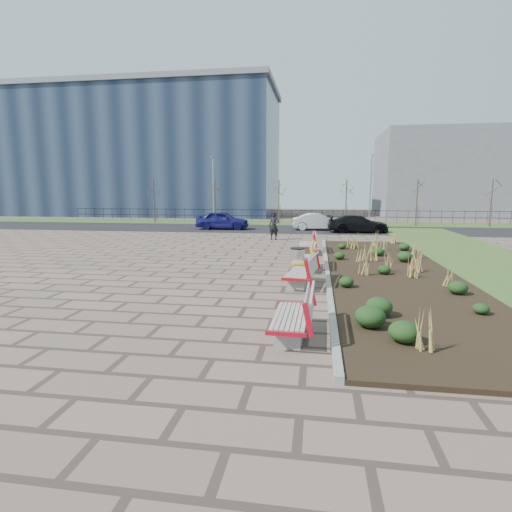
# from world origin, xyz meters

# --- Properties ---
(ground) EXTENTS (120.00, 120.00, 0.00)m
(ground) POSITION_xyz_m (0.00, 0.00, 0.00)
(ground) COLOR brown
(ground) RESTS_ON ground
(planting_bed) EXTENTS (4.50, 18.00, 0.10)m
(planting_bed) POSITION_xyz_m (6.25, 5.00, 0.05)
(planting_bed) COLOR black
(planting_bed) RESTS_ON ground
(planting_curb) EXTENTS (0.16, 18.00, 0.15)m
(planting_curb) POSITION_xyz_m (3.92, 5.00, 0.07)
(planting_curb) COLOR gray
(planting_curb) RESTS_ON ground
(grass_verge_far) EXTENTS (80.00, 5.00, 0.04)m
(grass_verge_far) POSITION_xyz_m (0.00, 28.00, 0.02)
(grass_verge_far) COLOR #33511E
(grass_verge_far) RESTS_ON ground
(road) EXTENTS (80.00, 7.00, 0.02)m
(road) POSITION_xyz_m (0.00, 22.00, 0.01)
(road) COLOR black
(road) RESTS_ON ground
(bench_a) EXTENTS (0.94, 2.12, 1.00)m
(bench_a) POSITION_xyz_m (3.00, -1.93, 0.50)
(bench_a) COLOR red
(bench_a) RESTS_ON ground
(bench_b) EXTENTS (1.18, 2.20, 1.00)m
(bench_b) POSITION_xyz_m (3.00, 2.72, 0.50)
(bench_b) COLOR #B20B14
(bench_b) RESTS_ON ground
(bench_c) EXTENTS (0.98, 2.13, 1.00)m
(bench_c) POSITION_xyz_m (3.00, 5.40, 0.50)
(bench_c) COLOR yellow
(bench_c) RESTS_ON ground
(bench_d) EXTENTS (0.95, 2.12, 1.00)m
(bench_d) POSITION_xyz_m (3.00, 9.67, 0.50)
(bench_d) COLOR red
(bench_d) RESTS_ON ground
(litter_bin) EXTENTS (0.53, 0.53, 0.90)m
(litter_bin) POSITION_xyz_m (2.79, 5.00, 0.45)
(litter_bin) COLOR #B2B2B7
(litter_bin) RESTS_ON ground
(pedestrian) EXTENTS (0.73, 0.57, 1.76)m
(pedestrian) POSITION_xyz_m (0.82, 14.86, 0.88)
(pedestrian) COLOR black
(pedestrian) RESTS_ON ground
(car_blue) EXTENTS (4.25, 1.81, 1.43)m
(car_blue) POSITION_xyz_m (-3.98, 21.04, 0.74)
(car_blue) COLOR navy
(car_blue) RESTS_ON road
(car_silver) EXTENTS (4.00, 1.53, 1.30)m
(car_silver) POSITION_xyz_m (3.57, 21.48, 0.67)
(car_silver) COLOR #AEB0B6
(car_silver) RESTS_ON road
(car_black) EXTENTS (4.57, 2.21, 1.28)m
(car_black) POSITION_xyz_m (6.47, 20.11, 0.66)
(car_black) COLOR black
(car_black) RESTS_ON road
(tree_a) EXTENTS (1.40, 1.40, 4.00)m
(tree_a) POSITION_xyz_m (-12.00, 26.50, 2.04)
(tree_a) COLOR #4C3D2D
(tree_a) RESTS_ON grass_verge_far
(tree_b) EXTENTS (1.40, 1.40, 4.00)m
(tree_b) POSITION_xyz_m (-6.00, 26.50, 2.04)
(tree_b) COLOR #4C3D2D
(tree_b) RESTS_ON grass_verge_far
(tree_c) EXTENTS (1.40, 1.40, 4.00)m
(tree_c) POSITION_xyz_m (0.00, 26.50, 2.04)
(tree_c) COLOR #4C3D2D
(tree_c) RESTS_ON grass_verge_far
(tree_d) EXTENTS (1.40, 1.40, 4.00)m
(tree_d) POSITION_xyz_m (6.00, 26.50, 2.04)
(tree_d) COLOR #4C3D2D
(tree_d) RESTS_ON grass_verge_far
(tree_e) EXTENTS (1.40, 1.40, 4.00)m
(tree_e) POSITION_xyz_m (12.00, 26.50, 2.04)
(tree_e) COLOR #4C3D2D
(tree_e) RESTS_ON grass_verge_far
(tree_f) EXTENTS (1.40, 1.40, 4.00)m
(tree_f) POSITION_xyz_m (18.00, 26.50, 2.04)
(tree_f) COLOR #4C3D2D
(tree_f) RESTS_ON grass_verge_far
(lamp_west) EXTENTS (0.24, 0.60, 6.00)m
(lamp_west) POSITION_xyz_m (-6.00, 26.00, 3.04)
(lamp_west) COLOR gray
(lamp_west) RESTS_ON grass_verge_far
(lamp_east) EXTENTS (0.24, 0.60, 6.00)m
(lamp_east) POSITION_xyz_m (8.00, 26.00, 3.04)
(lamp_east) COLOR gray
(lamp_east) RESTS_ON grass_verge_far
(railing_fence) EXTENTS (44.00, 0.10, 1.20)m
(railing_fence) POSITION_xyz_m (0.00, 29.50, 0.64)
(railing_fence) COLOR black
(railing_fence) RESTS_ON grass_verge_far
(building_glass) EXTENTS (40.00, 14.00, 15.00)m
(building_glass) POSITION_xyz_m (-22.00, 40.00, 7.50)
(building_glass) COLOR #192338
(building_glass) RESTS_ON ground
(building_grey) EXTENTS (18.00, 12.00, 10.00)m
(building_grey) POSITION_xyz_m (20.00, 42.00, 5.00)
(building_grey) COLOR slate
(building_grey) RESTS_ON ground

